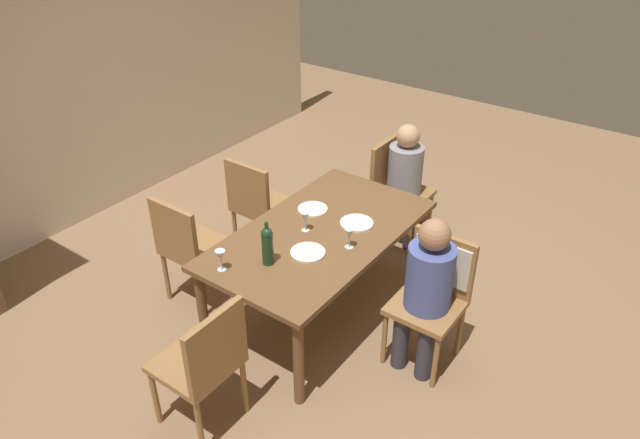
# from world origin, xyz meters

# --- Properties ---
(ground_plane) EXTENTS (10.00, 10.00, 0.00)m
(ground_plane) POSITION_xyz_m (0.00, 0.00, 0.00)
(ground_plane) COLOR #846647
(rear_room_partition) EXTENTS (6.40, 0.12, 2.70)m
(rear_room_partition) POSITION_xyz_m (0.00, 2.69, 1.35)
(rear_room_partition) COLOR beige
(rear_room_partition) RESTS_ON ground_plane
(dining_table) EXTENTS (1.75, 0.97, 0.73)m
(dining_table) POSITION_xyz_m (0.00, 0.00, 0.65)
(dining_table) COLOR brown
(dining_table) RESTS_ON ground_plane
(chair_near) EXTENTS (0.46, 0.44, 0.92)m
(chair_near) POSITION_xyz_m (0.12, -0.87, 0.59)
(chair_near) COLOR olive
(chair_near) RESTS_ON ground_plane
(chair_right_end) EXTENTS (0.44, 0.44, 0.92)m
(chair_right_end) POSITION_xyz_m (1.25, 0.09, 0.53)
(chair_right_end) COLOR olive
(chair_right_end) RESTS_ON ground_plane
(chair_left_end) EXTENTS (0.44, 0.44, 0.92)m
(chair_left_end) POSITION_xyz_m (-1.25, -0.09, 0.53)
(chair_left_end) COLOR olive
(chair_left_end) RESTS_ON ground_plane
(chair_far_left) EXTENTS (0.44, 0.44, 0.92)m
(chair_far_left) POSITION_xyz_m (-0.48, 0.87, 0.53)
(chair_far_left) COLOR olive
(chair_far_left) RESTS_ON ground_plane
(chair_far_right) EXTENTS (0.44, 0.44, 0.92)m
(chair_far_right) POSITION_xyz_m (0.31, 0.87, 0.53)
(chair_far_right) COLOR olive
(chair_far_right) RESTS_ON ground_plane
(person_woman_host) EXTENTS (0.35, 0.31, 1.13)m
(person_woman_host) POSITION_xyz_m (-0.03, -0.87, 0.66)
(person_woman_host) COLOR #33333D
(person_woman_host) RESTS_ON ground_plane
(person_man_bearded) EXTENTS (0.30, 0.34, 1.12)m
(person_man_bearded) POSITION_xyz_m (1.25, -0.03, 0.65)
(person_man_bearded) COLOR #33333D
(person_man_bearded) RESTS_ON ground_plane
(wine_bottle_tall_green) EXTENTS (0.08, 0.08, 0.31)m
(wine_bottle_tall_green) POSITION_xyz_m (-0.51, 0.05, 0.87)
(wine_bottle_tall_green) COLOR #19381E
(wine_bottle_tall_green) RESTS_ON dining_table
(wine_glass_near_left) EXTENTS (0.07, 0.07, 0.15)m
(wine_glass_near_left) POSITION_xyz_m (-0.74, 0.25, 0.83)
(wine_glass_near_left) COLOR silver
(wine_glass_near_left) RESTS_ON dining_table
(wine_glass_centre) EXTENTS (0.07, 0.07, 0.15)m
(wine_glass_centre) POSITION_xyz_m (-0.05, 0.09, 0.83)
(wine_glass_centre) COLOR silver
(wine_glass_centre) RESTS_ON dining_table
(wine_glass_near_right) EXTENTS (0.07, 0.07, 0.15)m
(wine_glass_near_right) POSITION_xyz_m (-0.04, -0.28, 0.83)
(wine_glass_near_right) COLOR silver
(wine_glass_near_right) RESTS_ON dining_table
(dinner_plate_host) EXTENTS (0.24, 0.24, 0.01)m
(dinner_plate_host) POSITION_xyz_m (0.24, -0.16, 0.73)
(dinner_plate_host) COLOR white
(dinner_plate_host) RESTS_ON dining_table
(dinner_plate_guest_left) EXTENTS (0.24, 0.24, 0.01)m
(dinner_plate_guest_left) POSITION_xyz_m (-0.27, -0.09, 0.73)
(dinner_plate_guest_left) COLOR silver
(dinner_plate_guest_left) RESTS_ON dining_table
(dinner_plate_guest_right) EXTENTS (0.23, 0.23, 0.01)m
(dinner_plate_guest_right) POSITION_xyz_m (0.21, 0.22, 0.73)
(dinner_plate_guest_right) COLOR white
(dinner_plate_guest_right) RESTS_ON dining_table
(handbag) EXTENTS (0.17, 0.30, 0.22)m
(handbag) POSITION_xyz_m (0.74, 0.87, 0.11)
(handbag) COLOR brown
(handbag) RESTS_ON ground_plane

